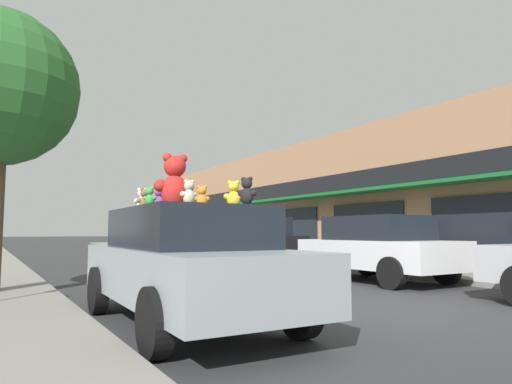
# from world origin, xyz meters

# --- Properties ---
(ground_plane) EXTENTS (260.00, 260.00, 0.00)m
(ground_plane) POSITION_xyz_m (0.00, 0.00, 0.00)
(ground_plane) COLOR #333335
(storefront_row) EXTENTS (15.30, 40.17, 5.60)m
(storefront_row) POSITION_xyz_m (14.66, 15.21, 2.80)
(storefront_row) COLOR tan
(storefront_row) RESTS_ON ground_plane
(plush_art_car) EXTENTS (2.04, 4.70, 1.59)m
(plush_art_car) POSITION_xyz_m (-3.12, 0.28, 0.85)
(plush_art_car) COLOR #8C999E
(plush_art_car) RESTS_ON ground_plane
(teddy_bear_giant) EXTENTS (0.62, 0.39, 0.83)m
(teddy_bear_giant) POSITION_xyz_m (-3.14, 0.72, 1.99)
(teddy_bear_giant) COLOR red
(teddy_bear_giant) RESTS_ON plush_art_car
(teddy_bear_cream) EXTENTS (0.24, 0.15, 0.32)m
(teddy_bear_cream) POSITION_xyz_m (-3.39, -0.43, 1.74)
(teddy_bear_cream) COLOR beige
(teddy_bear_cream) RESTS_ON plush_art_car
(teddy_bear_green) EXTENTS (0.17, 0.17, 0.25)m
(teddy_bear_green) POSITION_xyz_m (-3.72, 0.05, 1.71)
(teddy_bear_green) COLOR green
(teddy_bear_green) RESTS_ON plush_art_car
(teddy_bear_black) EXTENTS (0.22, 0.25, 0.35)m
(teddy_bear_black) POSITION_xyz_m (-2.78, -0.80, 1.75)
(teddy_bear_black) COLOR black
(teddy_bear_black) RESTS_ON plush_art_car
(teddy_bear_brown) EXTENTS (0.24, 0.15, 0.33)m
(teddy_bear_brown) POSITION_xyz_m (-3.49, 1.03, 1.74)
(teddy_bear_brown) COLOR olive
(teddy_bear_brown) RESTS_ON plush_art_car
(teddy_bear_orange) EXTENTS (0.24, 0.16, 0.32)m
(teddy_bear_orange) POSITION_xyz_m (-2.93, 0.21, 1.74)
(teddy_bear_orange) COLOR orange
(teddy_bear_orange) RESTS_ON plush_art_car
(teddy_bear_yellow) EXTENTS (0.28, 0.23, 0.38)m
(teddy_bear_yellow) POSITION_xyz_m (-2.59, -0.09, 1.77)
(teddy_bear_yellow) COLOR yellow
(teddy_bear_yellow) RESTS_ON plush_art_car
(teddy_bear_purple) EXTENTS (0.22, 0.27, 0.36)m
(teddy_bear_purple) POSITION_xyz_m (-3.24, 1.10, 1.76)
(teddy_bear_purple) COLOR purple
(teddy_bear_purple) RESTS_ON plush_art_car
(teddy_bear_white) EXTENTS (0.26, 0.17, 0.35)m
(teddy_bear_white) POSITION_xyz_m (-3.45, 1.31, 1.76)
(teddy_bear_white) COLOR white
(teddy_bear_white) RESTS_ON plush_art_car
(teddy_bear_teal) EXTENTS (0.17, 0.17, 0.25)m
(teddy_bear_teal) POSITION_xyz_m (-3.04, 0.40, 1.71)
(teddy_bear_teal) COLOR teal
(teddy_bear_teal) RESTS_ON plush_art_car
(parked_car_far_center) EXTENTS (2.07, 4.23, 1.66)m
(parked_car_far_center) POSITION_xyz_m (3.12, 2.82, 0.88)
(parked_car_far_center) COLOR silver
(parked_car_far_center) RESTS_ON ground_plane
(parked_car_far_right) EXTENTS (1.89, 4.74, 1.78)m
(parked_car_far_right) POSITION_xyz_m (3.12, 9.14, 0.95)
(parked_car_far_right) COLOR black
(parked_car_far_right) RESTS_ON ground_plane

